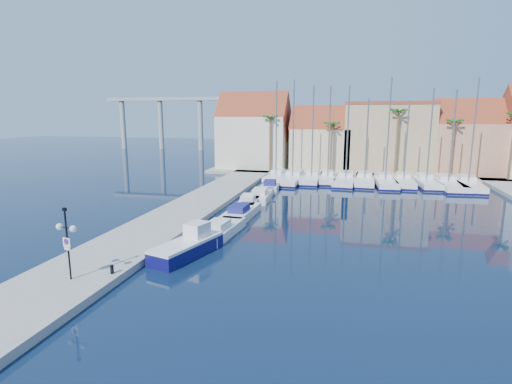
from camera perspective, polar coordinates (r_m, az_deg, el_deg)
ground at (r=26.60m, az=-3.59°, el=-11.23°), size 260.00×260.00×0.00m
quay_west at (r=41.62m, az=-10.00°, el=-2.72°), size 6.00×77.00×0.50m
shore_north at (r=72.20m, az=15.56°, el=2.92°), size 54.00×16.00×0.50m
lamp_post at (r=25.58m, az=-25.44°, el=-5.28°), size 1.47×0.59×4.37m
bollard at (r=26.32m, az=-19.89°, el=-10.35°), size 0.22×0.22×0.55m
fishing_boat at (r=29.54m, az=-9.63°, el=-7.55°), size 3.70×6.56×2.18m
motorboat_west_0 at (r=33.81m, az=-5.09°, el=-5.39°), size 2.61×6.81×1.40m
motorboat_west_1 at (r=39.45m, az=-2.17°, el=-2.94°), size 2.50×7.00×1.40m
motorboat_west_2 at (r=44.20m, az=-1.03°, el=-1.38°), size 2.42×6.17×1.40m
motorboat_west_3 at (r=47.70m, az=0.69°, el=-0.44°), size 2.56×6.98×1.40m
motorboat_west_4 at (r=53.65m, az=2.06°, el=0.86°), size 2.81×6.94×1.40m
sailboat_0 at (r=61.46m, az=2.97°, el=2.31°), size 2.81×8.92×14.75m
sailboat_1 at (r=60.24m, az=5.37°, el=2.04°), size 3.88×11.80×14.81m
sailboat_2 at (r=60.49m, az=7.98°, el=2.03°), size 2.70×9.75×14.06m
sailboat_3 at (r=60.72m, az=10.21°, el=2.02°), size 2.66×8.87×13.98m
sailboat_4 at (r=60.05m, az=12.74°, el=1.78°), size 3.72×11.05×13.87m
sailboat_5 at (r=60.36m, az=15.26°, el=1.69°), size 3.17×10.43×12.11m
sailboat_6 at (r=59.98m, az=17.91°, el=1.52°), size 3.30×10.48×14.93m
sailboat_7 at (r=61.07m, az=20.30°, el=1.50°), size 2.86×10.09×11.83m
sailboat_8 at (r=61.49m, az=23.03°, el=1.38°), size 3.31×10.18×13.45m
sailboat_9 at (r=61.32m, az=25.60°, el=1.12°), size 3.69×11.59×13.20m
sailboat_10 at (r=62.08m, az=27.94°, el=1.04°), size 3.68×11.40×14.75m
building_0 at (r=72.66m, az=-0.27°, el=8.36°), size 12.30×9.00×13.50m
building_1 at (r=70.84m, az=9.28°, el=7.14°), size 10.30×8.00×11.00m
building_2 at (r=71.80m, az=18.22°, el=7.55°), size 14.20×10.20×11.50m
building_3 at (r=72.77m, az=27.77°, el=6.56°), size 10.30×8.00×12.00m
palm_0 at (r=66.83m, az=2.08°, el=10.29°), size 2.60×2.60×10.15m
palm_1 at (r=65.59m, az=10.78°, el=9.26°), size 2.60×2.60×9.15m
palm_2 at (r=65.81m, az=19.71°, el=10.46°), size 2.60×2.60×11.15m
palm_3 at (r=67.11m, az=26.51°, el=8.74°), size 2.60×2.60×9.65m
viaduct at (r=115.23m, az=-10.39°, el=11.09°), size 48.00×2.20×14.45m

